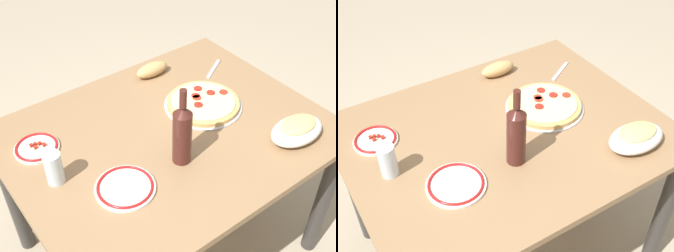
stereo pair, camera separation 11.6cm
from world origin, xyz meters
TOP-DOWN VIEW (x-y plane):
  - ground_plane at (0.00, 0.00)m, footprint 8.00×8.00m
  - dining_table at (0.00, 0.00)m, footprint 1.24×0.98m
  - pepperoni_pizza at (-0.22, -0.05)m, footprint 0.33×0.33m
  - baked_pasta_dish at (-0.38, 0.33)m, footprint 0.24×0.15m
  - wine_bottle at (0.05, 0.15)m, footprint 0.07×0.07m
  - water_glass at (0.47, -0.03)m, footprint 0.06×0.06m
  - side_plate_near at (0.30, 0.15)m, footprint 0.21×0.21m
  - side_plate_far at (0.46, -0.22)m, footprint 0.17×0.17m
  - bread_loaf at (-0.19, -0.37)m, footprint 0.17×0.07m
  - fork_left at (-0.45, -0.23)m, footprint 0.15×0.10m

SIDE VIEW (x-z plane):
  - ground_plane at x=0.00m, z-range 0.00..0.00m
  - dining_table at x=0.00m, z-range 0.26..1.01m
  - fork_left at x=-0.45m, z-range 0.75..0.75m
  - side_plate_near at x=0.30m, z-range 0.75..0.77m
  - side_plate_far at x=0.46m, z-range 0.75..0.77m
  - pepperoni_pizza at x=-0.22m, z-range 0.75..0.78m
  - bread_loaf at x=-0.19m, z-range 0.75..0.81m
  - baked_pasta_dish at x=-0.38m, z-range 0.75..0.83m
  - water_glass at x=0.47m, z-range 0.75..0.88m
  - wine_bottle at x=0.05m, z-range 0.72..1.03m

